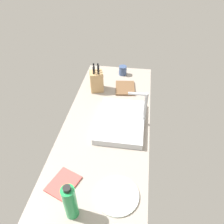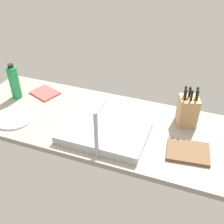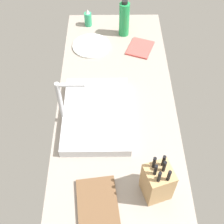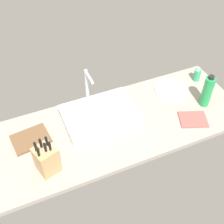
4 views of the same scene
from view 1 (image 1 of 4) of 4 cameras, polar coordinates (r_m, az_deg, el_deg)
countertop_slab at (r=172.39cm, az=-1.51°, el=-3.94°), size 186.98×67.00×3.50cm
sink_basin at (r=171.23cm, az=2.31°, el=-2.38°), size 50.10×35.49×5.02cm
faucet at (r=163.14cm, az=8.12°, el=1.36°), size 5.50×14.45×28.93cm
knife_block at (r=204.66cm, az=-4.03°, el=8.08°), size 14.26×14.39×25.41cm
cutting_board at (r=210.47cm, az=3.42°, el=6.22°), size 25.02×20.41×1.80cm
water_bottle at (r=121.57cm, az=-10.81°, el=-21.96°), size 7.00×7.00×25.58cm
dinner_plate at (r=134.59cm, az=1.33°, el=-20.77°), size 25.29×25.29×1.20cm
dish_towel at (r=141.39cm, az=-12.51°, el=-17.66°), size 22.60×20.48×1.20cm
coffee_mug at (r=231.27cm, az=2.81°, el=10.73°), size 7.87×7.87×9.35cm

